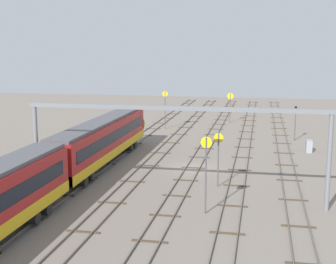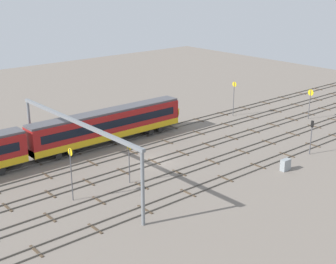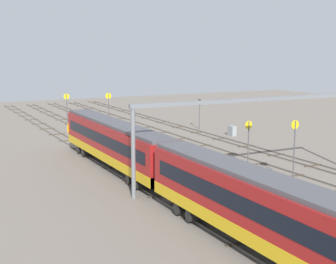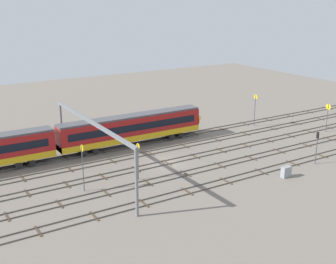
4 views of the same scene
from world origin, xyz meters
name	(u,v)px [view 3 (image 3 of 4)]	position (x,y,z in m)	size (l,w,h in m)	color
ground_plane	(192,158)	(0.00, 0.00, 0.00)	(149.05, 149.05, 0.00)	slate
track_near_foreground	(261,150)	(0.00, -9.70, 0.07)	(133.05, 2.40, 0.16)	#59544C
track_second_near	(228,154)	(0.00, -4.85, 0.07)	(133.05, 2.40, 0.16)	#59544C
track_middle	(192,158)	(0.00, 0.00, 0.07)	(133.05, 2.40, 0.16)	#59544C
track_second_far	(154,162)	(0.00, 4.85, 0.07)	(133.05, 2.40, 0.16)	#59544C
track_with_train	(113,167)	(0.00, 9.70, 0.07)	(133.05, 2.40, 0.16)	#59544C
train	(258,211)	(-24.72, 9.70, 2.66)	(75.20, 3.24, 4.80)	maroon
overhead_gantry	(253,115)	(-11.13, -0.01, 6.30)	(0.40, 24.70, 7.90)	slate
speed_sign_near_foreground	(248,137)	(-6.24, -3.18, 3.17)	(0.14, 0.86, 4.93)	#4C4C51
speed_sign_mid_trackside	(67,108)	(23.79, 7.87, 3.72)	(0.14, 0.86, 5.90)	#4C4C51
speed_sign_far_trackside	(294,144)	(-13.59, -2.91, 3.73)	(0.14, 0.85, 5.95)	#4C4C51
speed_sign_distant_end	(109,103)	(31.94, -1.69, 3.37)	(0.14, 1.04, 5.03)	#4C4C51
signal_light_trackside_approach	(199,110)	(17.72, -11.44, 3.08)	(0.31, 0.32, 4.72)	#4C4C51
relay_cabinet	(232,131)	(10.60, -12.70, 0.72)	(1.34, 0.70, 1.44)	gray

